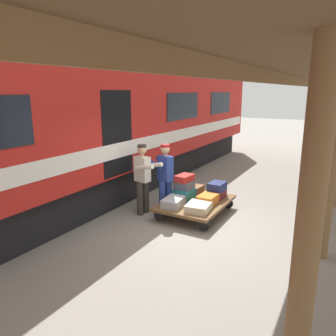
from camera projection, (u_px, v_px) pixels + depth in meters
ground_plane at (199, 229)px, 7.04m from camera, size 60.00×60.00×0.00m
train_car at (71, 126)px, 8.30m from camera, size 3.02×19.46×4.00m
luggage_cart at (196, 203)px, 7.83m from camera, size 1.39×1.95×0.33m
suitcase_maroon_trunk at (216, 194)px, 8.10m from camera, size 0.42×0.63×0.18m
suitcase_teal_softside at (184, 194)px, 7.94m from camera, size 0.49×0.50×0.26m
suitcase_cream_canvas at (198, 207)px, 7.20m from camera, size 0.55×0.64×0.16m
suitcase_brown_leather at (193, 190)px, 8.40m from camera, size 0.42×0.57×0.20m
suitcase_gray_aluminum at (174, 202)px, 7.49m from camera, size 0.47×0.66×0.19m
suitcase_orange_carryall at (208, 199)px, 7.64m from camera, size 0.40×0.53×0.21m
suitcase_slate_roller at (184, 185)px, 7.92m from camera, size 0.43×0.40×0.19m
suitcase_red_plastic at (184, 178)px, 7.91m from camera, size 0.37×0.51×0.16m
suitcase_navy_fabric at (217, 187)px, 8.05m from camera, size 0.37×0.49×0.21m
porter_in_overalls at (165, 176)px, 7.81m from camera, size 0.73×0.57×1.70m
porter_by_door at (143, 177)px, 7.72m from camera, size 0.71×0.50×1.70m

